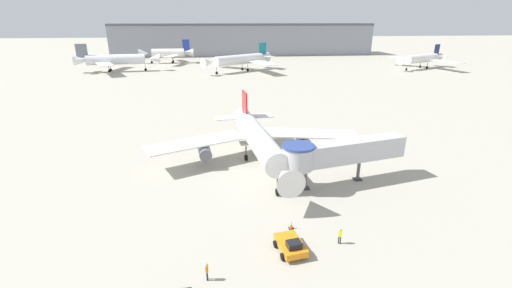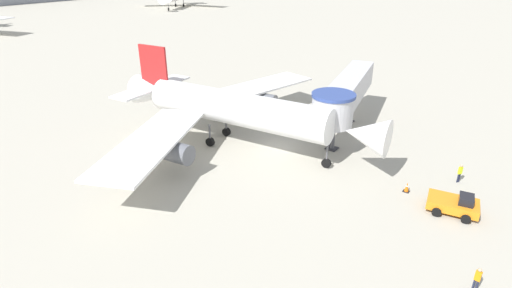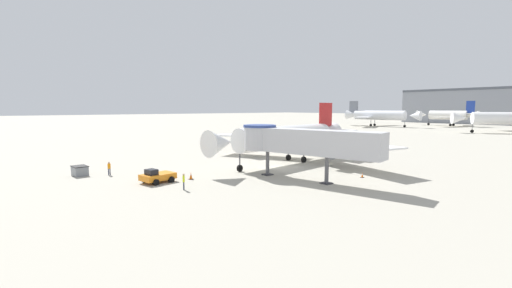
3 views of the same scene
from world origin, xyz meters
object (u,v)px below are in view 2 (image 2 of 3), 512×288
main_airplane (231,109)px  ground_crew_wing_walker (460,172)px  jet_bridge (345,94)px  traffic_cone_starboard_wing (307,108)px  traffic_cone_near_nose (407,187)px  ground_crew_marshaller (477,278)px  pushback_tug_orange (454,204)px

main_airplane → ground_crew_wing_walker: bearing=-81.4°
jet_bridge → traffic_cone_starboard_wing: 9.11m
main_airplane → traffic_cone_near_nose: bearing=-92.0°
traffic_cone_starboard_wing → ground_crew_marshaller: (-20.82, -22.94, 0.69)m
jet_bridge → traffic_cone_starboard_wing: bearing=44.9°
main_airplane → ground_crew_wing_walker: (5.51, -20.68, -2.91)m
pushback_tug_orange → traffic_cone_starboard_wing: pushback_tug_orange is taller
main_airplane → jet_bridge: (9.17, -8.03, 0.64)m
main_airplane → jet_bridge: bearing=-47.6°
traffic_cone_starboard_wing → traffic_cone_near_nose: bearing=-126.7°
pushback_tug_orange → traffic_cone_near_nose: (0.86, 3.75, -0.31)m
main_airplane → jet_bridge: main_airplane is taller
main_airplane → jet_bridge: 12.21m
main_airplane → ground_crew_marshaller: bearing=-113.2°
main_airplane → traffic_cone_starboard_wing: 14.05m
jet_bridge → pushback_tug_orange: jet_bridge is taller
pushback_tug_orange → ground_crew_wing_walker: ground_crew_wing_walker is taller
pushback_tug_orange → traffic_cone_starboard_wing: bearing=47.3°
pushback_tug_orange → traffic_cone_starboard_wing: (13.03, 20.09, -0.43)m
main_airplane → traffic_cone_near_nose: main_airplane is taller
ground_crew_marshaller → ground_crew_wing_walker: ground_crew_wing_walker is taller
traffic_cone_near_nose → ground_crew_wing_walker: (4.17, -3.10, 0.57)m
main_airplane → jet_bridge: size_ratio=1.92×
traffic_cone_near_nose → ground_crew_marshaller: ground_crew_marshaller is taller
traffic_cone_starboard_wing → ground_crew_wing_walker: size_ratio=0.35×
main_airplane → ground_crew_wing_walker: 21.60m
pushback_tug_orange → traffic_cone_near_nose: 3.86m
ground_crew_wing_walker → traffic_cone_starboard_wing: bearing=-79.3°
traffic_cone_starboard_wing → ground_crew_marshaller: bearing=-132.2°
jet_bridge → traffic_cone_near_nose: (-7.82, -9.55, -4.12)m
traffic_cone_near_nose → pushback_tug_orange: bearing=-102.9°
jet_bridge → traffic_cone_near_nose: jet_bridge is taller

